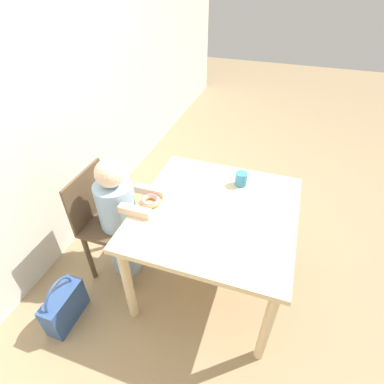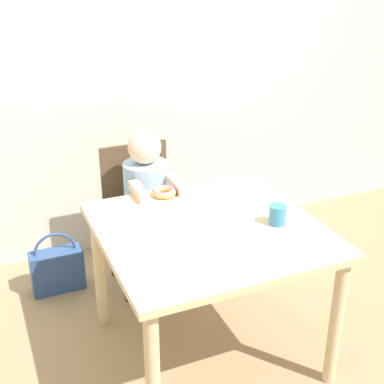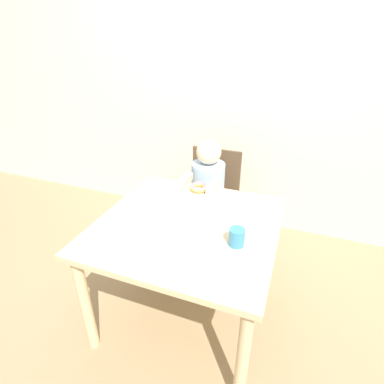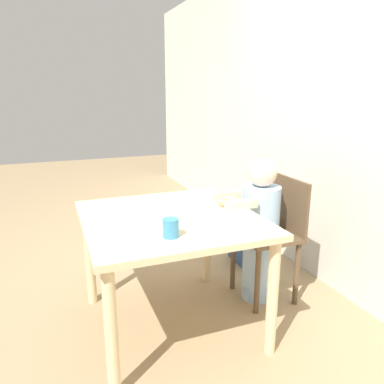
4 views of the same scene
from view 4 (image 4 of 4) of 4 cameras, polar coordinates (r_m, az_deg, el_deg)
The scene contains 9 objects.
ground_plane at distance 2.44m, azimuth -3.11°, elevation -19.43°, with size 12.00×12.00×0.00m, color #997F5B.
wall_back at distance 2.67m, azimuth 23.41°, elevation 11.08°, with size 8.00×0.05×2.50m.
dining_table at distance 2.15m, azimuth -3.35°, elevation -6.09°, with size 0.99×0.96×0.70m.
chair at distance 2.59m, azimuth 12.12°, elevation -6.27°, with size 0.40×0.36×0.83m.
child_figure at distance 2.52m, azimuth 10.21°, elevation -5.80°, with size 0.26×0.43×0.97m.
donut at distance 2.32m, azimuth 5.53°, elevation -1.49°, with size 0.13×0.13×0.04m.
napkin at distance 2.25m, azimuth -0.33°, elevation -2.44°, with size 0.32×0.32×0.00m.
handbag at distance 3.15m, azimuth 7.82°, elevation -8.23°, with size 0.30×0.12×0.38m.
cup at distance 1.81m, azimuth -3.26°, elevation -5.50°, with size 0.08×0.08×0.09m.
Camera 4 is at (1.91, -0.60, 1.39)m, focal length 35.00 mm.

